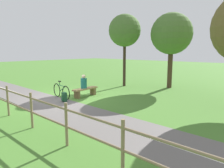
# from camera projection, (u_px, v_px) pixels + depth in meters

# --- Properties ---
(ground_plane) EXTENTS (80.00, 80.00, 0.00)m
(ground_plane) POSITION_uv_depth(u_px,v_px,m) (64.00, 98.00, 11.23)
(ground_plane) COLOR #477A2D
(paved_path) EXTENTS (3.17, 36.05, 0.02)m
(paved_path) POSITION_uv_depth(u_px,v_px,m) (98.00, 121.00, 7.64)
(paved_path) COLOR #66605E
(paved_path) RESTS_ON ground_plane
(path_centre_line) EXTENTS (0.90, 31.99, 0.00)m
(path_centre_line) POSITION_uv_depth(u_px,v_px,m) (98.00, 120.00, 7.64)
(path_centre_line) COLOR silver
(path_centre_line) RESTS_ON paved_path
(bench) EXTENTS (1.63, 0.44, 0.48)m
(bench) POSITION_uv_depth(u_px,v_px,m) (85.00, 91.00, 11.63)
(bench) COLOR #A88456
(bench) RESTS_ON ground_plane
(person_seated) EXTENTS (0.35, 0.35, 0.76)m
(person_seated) POSITION_uv_depth(u_px,v_px,m) (84.00, 82.00, 11.48)
(person_seated) COLOR #1E6B66
(person_seated) RESTS_ON bench
(bicycle) EXTENTS (0.26, 1.78, 0.93)m
(bicycle) POSITION_uv_depth(u_px,v_px,m) (61.00, 91.00, 11.17)
(bicycle) COLOR black
(bicycle) RESTS_ON ground_plane
(backpack) EXTENTS (0.27, 0.31, 0.48)m
(backpack) POSITION_uv_depth(u_px,v_px,m) (64.00, 97.00, 10.45)
(backpack) COLOR #1E4C2D
(backpack) RESTS_ON ground_plane
(fence_roadside) EXTENTS (0.23, 17.69, 1.20)m
(fence_roadside) POSITION_uv_depth(u_px,v_px,m) (91.00, 130.00, 4.89)
(fence_roadside) COLOR #847051
(fence_roadside) RESTS_ON ground_plane
(tree_near_bench) EXTENTS (2.24, 2.24, 5.04)m
(tree_near_bench) POSITION_uv_depth(u_px,v_px,m) (125.00, 31.00, 14.51)
(tree_near_bench) COLOR #38281E
(tree_near_bench) RESTS_ON ground_plane
(tree_by_path) EXTENTS (2.75, 2.75, 5.03)m
(tree_by_path) POSITION_uv_depth(u_px,v_px,m) (171.00, 34.00, 13.87)
(tree_by_path) COLOR #473323
(tree_by_path) RESTS_ON ground_plane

